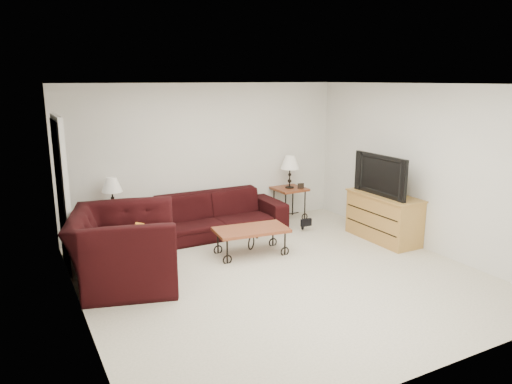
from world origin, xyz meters
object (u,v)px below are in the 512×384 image
armchair (124,248)px  tv_stand (384,217)px  side_table_left (115,229)px  coffee_table (251,241)px  sofa (215,214)px  television (385,175)px  side_table_right (289,204)px  lamp_left (112,195)px  lamp_right (290,172)px  backpack (303,219)px

armchair → tv_stand: 4.11m
side_table_left → coffee_table: size_ratio=0.51×
sofa → television: (2.29, -1.53, 0.74)m
sofa → side_table_right: 1.59m
side_table_left → television: size_ratio=0.49×
lamp_left → armchair: 1.51m
tv_stand → television: bearing=180.0°
sofa → television: bearing=-33.8°
side_table_right → lamp_left: (-3.20, 0.00, 0.53)m
lamp_right → tv_stand: (0.73, -1.71, -0.52)m
side_table_left → lamp_right: bearing=-0.0°
lamp_right → coffee_table: bearing=-138.4°
coffee_table → armchair: bearing=-175.4°
lamp_left → tv_stand: bearing=-23.5°
lamp_left → tv_stand: lamp_left is taller
coffee_table → television: size_ratio=0.95×
side_table_right → tv_stand: size_ratio=0.48×
sofa → armchair: 2.21m
side_table_left → lamp_left: bearing=0.0°
coffee_table → tv_stand: size_ratio=0.85×
lamp_right → coffee_table: lamp_right is taller
side_table_left → lamp_right: size_ratio=0.92×
coffee_table → lamp_left: bearing=142.7°
side_table_left → tv_stand: size_ratio=0.44×
side_table_right → tv_stand: bearing=-66.8°
lamp_left → backpack: (3.05, -0.67, -0.63)m
side_table_right → lamp_left: size_ratio=1.09×
side_table_left → lamp_right: 3.26m
armchair → lamp_left: bearing=9.0°
armchair → television: bearing=-77.6°
lamp_right → armchair: size_ratio=0.41×
armchair → side_table_right: bearing=-50.7°
side_table_right → backpack: side_table_right is taller
side_table_right → television: 2.01m
side_table_left → tv_stand: (3.93, -1.71, 0.10)m
armchair → television: size_ratio=1.29×
side_table_right → lamp_right: size_ratio=1.00×
backpack → coffee_table: bearing=-140.8°
side_table_right → lamp_left: lamp_left is taller
sofa → lamp_left: bearing=173.7°
television → backpack: bearing=-140.5°
lamp_right → backpack: lamp_right is taller
lamp_left → tv_stand: 4.31m
lamp_right → armchair: 3.70m
side_table_right → sofa: bearing=-173.5°
lamp_left → backpack: size_ratio=1.40×
coffee_table → tv_stand: tv_stand is taller
side_table_left → armchair: (-0.18, -1.46, 0.20)m
television → lamp_left: bearing=-113.6°
sofa → lamp_left: (-1.62, 0.18, 0.48)m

